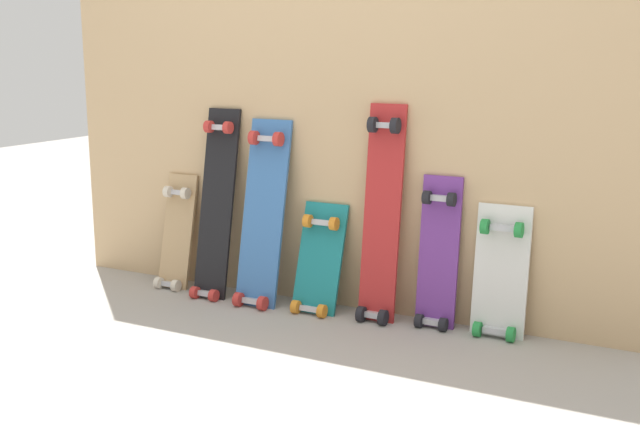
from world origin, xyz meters
The scene contains 9 objects.
ground_plane centered at (0.00, 0.00, 0.00)m, with size 12.00×12.00×0.00m, color #9E9991.
plywood_wall_panel centered at (0.00, 0.07, 0.76)m, with size 2.80×0.04×1.51m, color tan.
skateboard_natural centered at (-0.80, -0.04, 0.23)m, with size 0.16×0.20×0.61m.
skateboard_black centered at (-0.55, -0.06, 0.40)m, with size 0.17×0.24×0.93m.
skateboard_blue centered at (-0.30, -0.06, 0.38)m, with size 0.20×0.25×0.89m.
skateboard_teal centered at (-0.02, -0.05, 0.20)m, with size 0.21×0.22×0.54m.
skateboard_red centered at (0.26, -0.02, 0.42)m, with size 0.16×0.19×0.97m.
skateboard_purple centered at (0.51, 0.00, 0.28)m, with size 0.17×0.14×0.69m.
skateboard_white centered at (0.77, 0.00, 0.23)m, with size 0.22×0.14×0.59m.
Camera 1 is at (1.51, -3.02, 1.13)m, focal length 44.41 mm.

